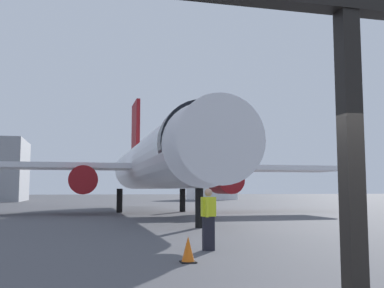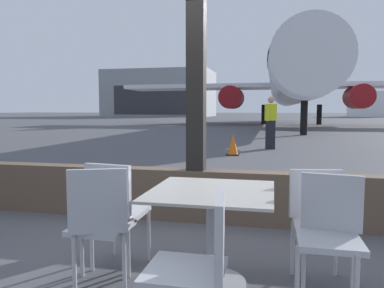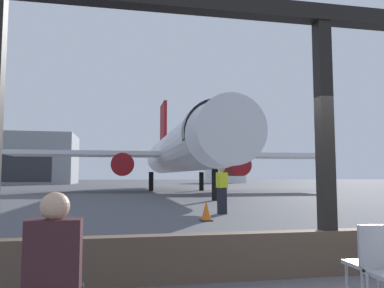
{
  "view_description": "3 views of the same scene",
  "coord_description": "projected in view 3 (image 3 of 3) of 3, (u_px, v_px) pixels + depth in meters",
  "views": [
    {
      "loc": [
        -2.72,
        -4.19,
        1.72
      ],
      "look_at": [
        1.44,
        13.05,
        3.49
      ],
      "focal_mm": 42.43,
      "sensor_mm": 36.0,
      "label": 1
    },
    {
      "loc": [
        0.87,
        -4.17,
        1.31
      ],
      "look_at": [
        0.15,
        -0.92,
        1.0
      ],
      "focal_mm": 34.51,
      "sensor_mm": 36.0,
      "label": 2
    },
    {
      "loc": [
        -2.88,
        -4.85,
        1.36
      ],
      "look_at": [
        1.43,
        17.39,
        3.33
      ],
      "focal_mm": 34.88,
      "sensor_mm": 36.0,
      "label": 3
    }
  ],
  "objects": [
    {
      "name": "seated_passenger",
      "position": [
        57.0,
        266.0,
        2.87
      ],
      "size": [
        0.4,
        0.46,
        1.24
      ],
      "color": "black",
      "rests_on": "ground"
    },
    {
      "name": "cafe_chair_window_right",
      "position": [
        374.0,
        259.0,
        3.73
      ],
      "size": [
        0.44,
        0.44,
        0.89
      ],
      "color": "#B2B2B7",
      "rests_on": "ground"
    },
    {
      "name": "traffic_cone",
      "position": [
        206.0,
        211.0,
        11.42
      ],
      "size": [
        0.36,
        0.36,
        0.61
      ],
      "color": "orange",
      "rests_on": "ground"
    },
    {
      "name": "distant_hangar",
      "position": [
        16.0,
        159.0,
        66.82
      ],
      "size": [
        20.56,
        12.27,
        8.91
      ],
      "color": "gray",
      "rests_on": "ground"
    },
    {
      "name": "ground_crew_worker",
      "position": [
        222.0,
        189.0,
        13.54
      ],
      "size": [
        0.4,
        0.52,
        1.74
      ],
      "color": "black",
      "rests_on": "ground"
    },
    {
      "name": "fuel_storage_tank",
      "position": [
        225.0,
        172.0,
        78.21
      ],
      "size": [
        8.95,
        8.95,
        4.6
      ],
      "primitive_type": "cylinder",
      "color": "white",
      "rests_on": "ground"
    },
    {
      "name": "window_frame",
      "position": [
        326.0,
        175.0,
        5.3
      ],
      "size": [
        9.02,
        0.24,
        3.86
      ],
      "color": "brown",
      "rests_on": "ground"
    },
    {
      "name": "ground_plane",
      "position": [
        144.0,
        188.0,
        44.3
      ],
      "size": [
        220.0,
        220.0,
        0.0
      ],
      "primitive_type": "plane",
      "color": "#4C4C51"
    },
    {
      "name": "airplane",
      "position": [
        181.0,
        151.0,
        32.97
      ],
      "size": [
        29.36,
        31.42,
        10.51
      ],
      "color": "silver",
      "rests_on": "ground"
    }
  ]
}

